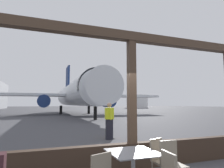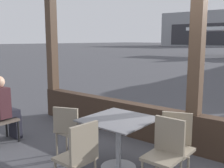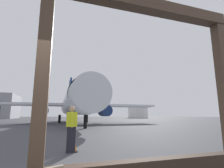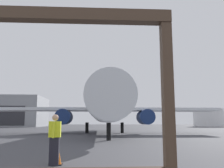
# 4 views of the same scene
# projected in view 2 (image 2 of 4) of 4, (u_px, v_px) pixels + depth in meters

# --- Properties ---
(window_frame) EXTENTS (7.46, 0.24, 3.65)m
(window_frame) POSITION_uv_depth(u_px,v_px,m) (196.00, 76.00, 4.34)
(window_frame) COLOR #38281E
(window_frame) RESTS_ON ground
(dining_table) EXTENTS (0.91, 0.91, 0.76)m
(dining_table) POSITION_uv_depth(u_px,v_px,m) (118.00, 137.00, 3.87)
(dining_table) COLOR slate
(dining_table) RESTS_ON ground
(cafe_chair_window_left) EXTENTS (0.40, 0.40, 0.92)m
(cafe_chair_window_left) POSITION_uv_depth(u_px,v_px,m) (165.00, 149.00, 3.29)
(cafe_chair_window_left) COLOR gray
(cafe_chair_window_left) RESTS_ON ground
(cafe_chair_window_right) EXTENTS (0.42, 0.42, 0.94)m
(cafe_chair_window_right) POSITION_uv_depth(u_px,v_px,m) (79.00, 153.00, 3.15)
(cafe_chair_window_right) COLOR gray
(cafe_chair_window_right) RESTS_ON ground
(cafe_chair_aisle_left) EXTENTS (0.50, 0.50, 0.87)m
(cafe_chair_aisle_left) POSITION_uv_depth(u_px,v_px,m) (69.00, 128.00, 4.15)
(cafe_chair_aisle_left) COLOR gray
(cafe_chair_aisle_left) RESTS_ON ground
(cafe_chair_aisle_right) EXTENTS (0.50, 0.50, 0.91)m
(cafe_chair_aisle_right) POSITION_uv_depth(u_px,v_px,m) (176.00, 141.00, 3.59)
(cafe_chair_aisle_right) COLOR gray
(cafe_chair_aisle_right) RESTS_ON ground
(lounge_bench) EXTENTS (0.48, 0.48, 0.44)m
(lounge_bench) POSITION_uv_depth(u_px,v_px,m) (1.00, 122.00, 4.91)
(lounge_bench) COLOR brown
(lounge_bench) RESTS_ON ground
(seated_passenger) EXTENTS (0.40, 0.47, 1.24)m
(seated_passenger) POSITION_uv_depth(u_px,v_px,m) (4.00, 106.00, 4.92)
(seated_passenger) COLOR black
(seated_passenger) RESTS_ON ground
(distant_hangar) EXTENTS (21.98, 17.53, 9.42)m
(distant_hangar) POSITION_uv_depth(u_px,v_px,m) (209.00, 30.00, 78.57)
(distant_hangar) COLOR gray
(distant_hangar) RESTS_ON ground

